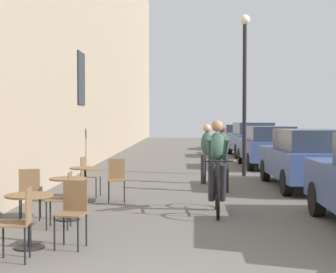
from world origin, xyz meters
TOP-DOWN VIEW (x-y plane):
  - cafe_table_near at (-1.98, 2.61)m, footprint 0.64×0.64m
  - cafe_chair_near_toward_street at (-1.42, 2.69)m, footprint 0.43×0.43m
  - cafe_chair_near_toward_wall at (-1.91, 1.98)m, footprint 0.42×0.42m
  - cafe_table_mid at (-1.89, 4.53)m, footprint 0.64×0.64m
  - cafe_chair_mid_toward_street at (-1.81, 3.86)m, footprint 0.41×0.41m
  - cafe_chair_mid_toward_wall at (-2.53, 4.46)m, footprint 0.46×0.46m
  - cafe_table_far at (-1.96, 6.46)m, footprint 0.64×0.64m
  - cafe_chair_far_toward_street at (-2.03, 7.17)m, footprint 0.43×0.43m
  - cafe_chair_far_toward_wall at (-1.31, 6.53)m, footprint 0.42×0.42m
  - cyclist_on_bicycle at (0.71, 5.32)m, footprint 0.52×1.76m
  - pedestrian_near at (1.00, 7.93)m, footprint 0.37×0.28m
  - pedestrian_mid at (0.74, 9.51)m, footprint 0.38×0.30m
  - street_lamp at (1.97, 11.47)m, footprint 0.32×0.32m
  - parked_car_second at (3.20, 8.69)m, footprint 1.79×4.18m
  - parked_car_third at (3.16, 14.34)m, footprint 1.77×4.18m
  - parked_car_fourth at (3.34, 19.84)m, footprint 1.97×4.50m
  - parked_car_fifth at (3.29, 25.62)m, footprint 1.78×4.08m

SIDE VIEW (x-z plane):
  - cafe_chair_near_toward_street at x=-1.42m, z-range 0.07..0.96m
  - cafe_chair_near_toward_wall at x=-1.91m, z-range 0.07..0.96m
  - cafe_chair_mid_toward_street at x=-1.81m, z-range 0.07..0.96m
  - cafe_chair_mid_toward_wall at x=-2.53m, z-range 0.07..0.96m
  - cafe_chair_far_toward_street at x=-2.03m, z-range 0.07..0.96m
  - cafe_chair_far_toward_wall at x=-1.31m, z-range 0.07..0.96m
  - cafe_table_near at x=-1.98m, z-range 0.16..0.88m
  - cafe_table_mid at x=-1.89m, z-range 0.16..0.88m
  - cafe_table_far at x=-1.96m, z-range 0.16..0.88m
  - parked_car_fifth at x=3.29m, z-range 0.03..1.47m
  - parked_car_second at x=3.20m, z-range 0.03..1.51m
  - parked_car_third at x=3.16m, z-range 0.03..1.51m
  - cyclist_on_bicycle at x=0.71m, z-range -0.06..1.68m
  - parked_car_fourth at x=3.34m, z-range 0.03..1.61m
  - pedestrian_mid at x=0.74m, z-range 0.10..1.70m
  - pedestrian_near at x=1.00m, z-range 0.10..1.74m
  - street_lamp at x=1.97m, z-range 0.66..5.56m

